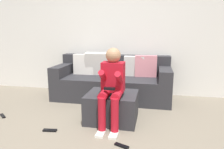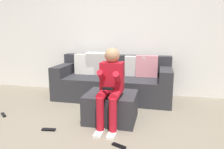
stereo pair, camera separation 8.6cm
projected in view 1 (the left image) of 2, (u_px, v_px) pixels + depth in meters
The scene contains 8 objects.
ground_plane at pixel (86, 146), 2.40m from camera, with size 8.08×8.08×0.00m, color slate.
wall_back at pixel (119, 32), 4.35m from camera, with size 6.22×0.10×2.54m, color white.
couch_sectional at pixel (112, 81), 4.13m from camera, with size 2.20×0.91×0.88m.
ottoman at pixel (112, 107), 3.07m from camera, with size 0.72×0.62×0.41m, color #2D2D33.
person_seated at pixel (112, 83), 2.82m from camera, with size 0.30×0.60×1.07m.
remote_near_ottoman at pixel (122, 146), 2.38m from camera, with size 0.17×0.05×0.02m, color black.
remote_by_storage_bin at pixel (50, 130), 2.76m from camera, with size 0.18×0.06×0.02m, color black.
remote_under_side_table at pixel (3, 116), 3.23m from camera, with size 0.17×0.04×0.02m, color black.
Camera 1 is at (0.73, -2.08, 1.28)m, focal length 33.76 mm.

